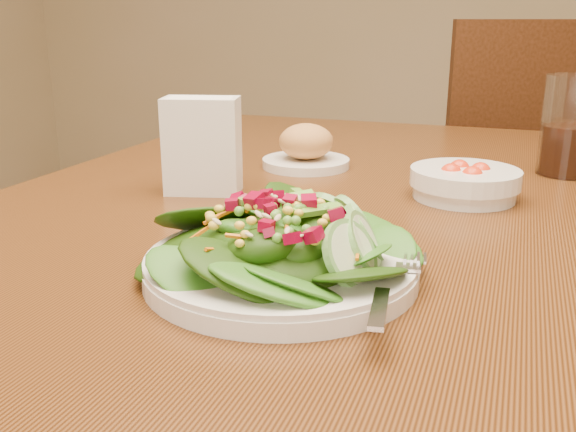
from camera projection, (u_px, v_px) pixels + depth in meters
The scene contains 7 objects.
dining_table at pixel (319, 274), 0.88m from camera, with size 0.90×1.40×0.75m.
chair_far at pixel (507, 195), 1.75m from camera, with size 0.58×0.59×0.98m.
salad_plate at pixel (290, 251), 0.60m from camera, with size 0.26×0.26×0.07m.
bread_plate at pixel (306, 150), 1.04m from camera, with size 0.14×0.14×0.07m.
tomato_bowl at pixel (465, 182), 0.87m from camera, with size 0.15×0.15×0.05m.
drinking_glass at pixel (570, 133), 0.98m from camera, with size 0.09×0.09×0.15m.
napkin_holder at pixel (202, 143), 0.88m from camera, with size 0.11×0.08×0.13m.
Camera 1 is at (0.24, -0.78, 0.99)m, focal length 40.00 mm.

